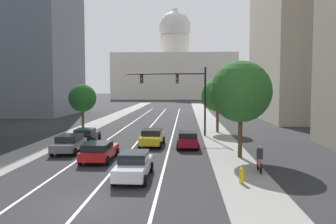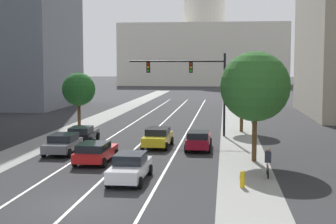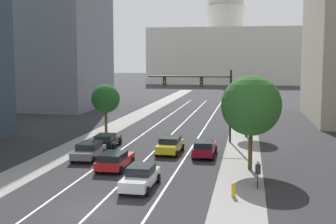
{
  "view_description": "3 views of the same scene",
  "coord_description": "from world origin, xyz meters",
  "px_view_note": "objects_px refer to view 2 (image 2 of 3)",
  "views": [
    {
      "loc": [
        4.65,
        -15.6,
        5.44
      ],
      "look_at": [
        2.32,
        32.07,
        1.96
      ],
      "focal_mm": 38.27,
      "sensor_mm": 36.0,
      "label": 1
    },
    {
      "loc": [
        6.84,
        -22.19,
        6.5
      ],
      "look_at": [
        2.24,
        18.29,
        2.62
      ],
      "focal_mm": 53.95,
      "sensor_mm": 36.0,
      "label": 2
    },
    {
      "loc": [
        8.63,
        -24.03,
        8.64
      ],
      "look_at": [
        0.14,
        23.87,
        2.93
      ],
      "focal_mm": 49.13,
      "sensor_mm": 36.0,
      "label": 3
    }
  ],
  "objects_px": {
    "car_crimson": "(198,139)",
    "car_yellow": "(158,137)",
    "car_white": "(130,167)",
    "car_gray": "(63,143)",
    "traffic_signal_mast": "(195,78)",
    "street_tree_near_right": "(255,87)",
    "fire_hydrant": "(242,179)",
    "car_black": "(83,134)",
    "car_red": "(95,152)",
    "cyclist": "(268,162)",
    "capitol_building": "(204,48)",
    "street_tree_mid_left": "(79,89)",
    "street_tree_far_right": "(242,87)"
  },
  "relations": [
    {
      "from": "traffic_signal_mast",
      "to": "street_tree_near_right",
      "type": "distance_m",
      "value": 12.55
    },
    {
      "from": "car_white",
      "to": "traffic_signal_mast",
      "type": "relative_size",
      "value": 0.55
    },
    {
      "from": "fire_hydrant",
      "to": "car_gray",
      "type": "bearing_deg",
      "value": 145.24
    },
    {
      "from": "fire_hydrant",
      "to": "street_tree_near_right",
      "type": "bearing_deg",
      "value": 82.15
    },
    {
      "from": "traffic_signal_mast",
      "to": "street_tree_mid_left",
      "type": "xyz_separation_m",
      "value": [
        -11.87,
        3.65,
        -1.29
      ]
    },
    {
      "from": "cyclist",
      "to": "street_tree_near_right",
      "type": "bearing_deg",
      "value": 8.0
    },
    {
      "from": "car_black",
      "to": "fire_hydrant",
      "type": "bearing_deg",
      "value": -140.62
    },
    {
      "from": "street_tree_near_right",
      "to": "capitol_building",
      "type": "bearing_deg",
      "value": 93.94
    },
    {
      "from": "car_red",
      "to": "car_gray",
      "type": "height_order",
      "value": "car_gray"
    },
    {
      "from": "capitol_building",
      "to": "cyclist",
      "type": "distance_m",
      "value": 133.54
    },
    {
      "from": "traffic_signal_mast",
      "to": "car_yellow",
      "type": "bearing_deg",
      "value": -110.66
    },
    {
      "from": "car_white",
      "to": "car_gray",
      "type": "bearing_deg",
      "value": 40.12
    },
    {
      "from": "car_red",
      "to": "cyclist",
      "type": "xyz_separation_m",
      "value": [
        10.95,
        -2.96,
        0.1
      ]
    },
    {
      "from": "capitol_building",
      "to": "traffic_signal_mast",
      "type": "bearing_deg",
      "value": -87.97
    },
    {
      "from": "car_yellow",
      "to": "fire_hydrant",
      "type": "relative_size",
      "value": 4.99
    },
    {
      "from": "traffic_signal_mast",
      "to": "cyclist",
      "type": "height_order",
      "value": "traffic_signal_mast"
    },
    {
      "from": "car_white",
      "to": "street_tree_near_right",
      "type": "height_order",
      "value": "street_tree_near_right"
    },
    {
      "from": "car_yellow",
      "to": "car_red",
      "type": "bearing_deg",
      "value": 156.01
    },
    {
      "from": "car_gray",
      "to": "street_tree_far_right",
      "type": "bearing_deg",
      "value": -45.36
    },
    {
      "from": "car_crimson",
      "to": "fire_hydrant",
      "type": "relative_size",
      "value": 5.24
    },
    {
      "from": "street_tree_near_right",
      "to": "street_tree_far_right",
      "type": "bearing_deg",
      "value": 91.45
    },
    {
      "from": "car_gray",
      "to": "capitol_building",
      "type": "bearing_deg",
      "value": -3.26
    },
    {
      "from": "street_tree_far_right",
      "to": "car_red",
      "type": "bearing_deg",
      "value": -120.98
    },
    {
      "from": "capitol_building",
      "to": "car_red",
      "type": "distance_m",
      "value": 130.28
    },
    {
      "from": "cyclist",
      "to": "car_gray",
      "type": "bearing_deg",
      "value": 68.55
    },
    {
      "from": "capitol_building",
      "to": "car_yellow",
      "type": "height_order",
      "value": "capitol_building"
    },
    {
      "from": "capitol_building",
      "to": "car_crimson",
      "type": "relative_size",
      "value": 10.61
    },
    {
      "from": "car_red",
      "to": "cyclist",
      "type": "distance_m",
      "value": 11.34
    },
    {
      "from": "capitol_building",
      "to": "car_yellow",
      "type": "distance_m",
      "value": 123.57
    },
    {
      "from": "car_gray",
      "to": "street_tree_near_right",
      "type": "distance_m",
      "value": 14.39
    },
    {
      "from": "car_red",
      "to": "car_yellow",
      "type": "height_order",
      "value": "car_yellow"
    },
    {
      "from": "car_white",
      "to": "street_tree_far_right",
      "type": "xyz_separation_m",
      "value": [
        6.81,
        21.57,
        3.57
      ]
    },
    {
      "from": "fire_hydrant",
      "to": "car_black",
      "type": "bearing_deg",
      "value": 132.15
    },
    {
      "from": "capitol_building",
      "to": "car_white",
      "type": "bearing_deg",
      "value": -89.31
    },
    {
      "from": "traffic_signal_mast",
      "to": "street_tree_far_right",
      "type": "bearing_deg",
      "value": 38.03
    },
    {
      "from": "car_gray",
      "to": "street_tree_mid_left",
      "type": "distance_m",
      "value": 14.56
    },
    {
      "from": "capitol_building",
      "to": "street_tree_near_right",
      "type": "height_order",
      "value": "capitol_building"
    },
    {
      "from": "car_red",
      "to": "street_tree_far_right",
      "type": "bearing_deg",
      "value": -29.97
    },
    {
      "from": "cyclist",
      "to": "street_tree_mid_left",
      "type": "bearing_deg",
      "value": 42.27
    },
    {
      "from": "traffic_signal_mast",
      "to": "street_tree_near_right",
      "type": "xyz_separation_m",
      "value": [
        4.68,
        -11.64,
        -0.24
      ]
    },
    {
      "from": "capitol_building",
      "to": "street_tree_mid_left",
      "type": "height_order",
      "value": "capitol_building"
    },
    {
      "from": "car_crimson",
      "to": "car_yellow",
      "type": "bearing_deg",
      "value": 76.53
    },
    {
      "from": "capitol_building",
      "to": "car_crimson",
      "type": "distance_m",
      "value": 124.42
    },
    {
      "from": "street_tree_near_right",
      "to": "traffic_signal_mast",
      "type": "bearing_deg",
      "value": 111.93
    },
    {
      "from": "car_white",
      "to": "street_tree_near_right",
      "type": "xyz_separation_m",
      "value": [
        7.19,
        6.57,
        4.23
      ]
    },
    {
      "from": "cyclist",
      "to": "car_red",
      "type": "bearing_deg",
      "value": 76.64
    },
    {
      "from": "car_black",
      "to": "cyclist",
      "type": "distance_m",
      "value": 18.1
    },
    {
      "from": "car_crimson",
      "to": "car_white",
      "type": "relative_size",
      "value": 0.99
    },
    {
      "from": "car_red",
      "to": "fire_hydrant",
      "type": "height_order",
      "value": "car_red"
    },
    {
      "from": "car_red",
      "to": "car_black",
      "type": "bearing_deg",
      "value": 22.2
    }
  ]
}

